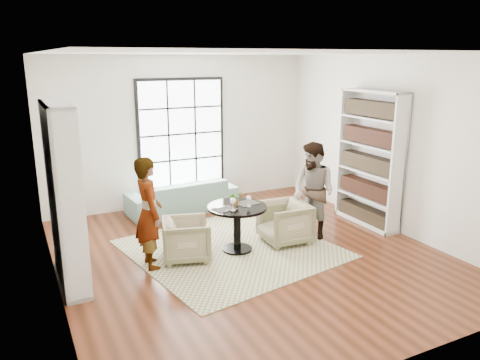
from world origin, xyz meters
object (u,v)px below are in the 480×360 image
person_left (149,213)px  wine_glass_left (233,201)px  sofa (182,196)px  flower_centerpiece (235,199)px  pedestal_table (237,218)px  wine_glass_right (249,199)px  armchair_right (284,223)px  armchair_left (187,239)px  person_right (313,191)px

person_left → wine_glass_left: 1.24m
sofa → flower_centerpiece: size_ratio=9.31×
flower_centerpiece → wine_glass_left: bearing=-123.5°
pedestal_table → wine_glass_right: (0.15, -0.09, 0.33)m
armchair_right → person_left: (-2.21, 0.08, 0.47)m
person_left → armchair_left: bearing=-88.5°
person_left → flower_centerpiece: 1.34m
pedestal_table → flower_centerpiece: (-0.03, 0.02, 0.31)m
sofa → wine_glass_left: (-0.05, -2.40, 0.56)m
wine_glass_right → armchair_right: bearing=4.8°
pedestal_table → flower_centerpiece: flower_centerpiece is taller
armchair_right → person_right: person_right is taller
pedestal_table → wine_glass_left: wine_glass_left is taller
flower_centerpiece → wine_glass_right: bearing=-33.1°
wine_glass_right → wine_glass_left: bearing=-167.2°
armchair_left → person_right: (2.21, -0.08, 0.49)m
sofa → flower_centerpiece: 2.28m
wine_glass_right → person_left: bearing=174.7°
person_left → wine_glass_right: (1.52, -0.14, 0.05)m
sofa → armchair_right: armchair_right is taller
armchair_left → flower_centerpiece: flower_centerpiece is taller
pedestal_table → sofa: (-0.10, 2.24, -0.22)m
sofa → person_left: bearing=55.4°
wine_glass_left → wine_glass_right: 0.31m
person_left → flower_centerpiece: person_left is taller
pedestal_table → flower_centerpiece: bearing=136.5°
armchair_left → armchair_right: 1.66m
armchair_right → person_right: 0.72m
flower_centerpiece → person_left: bearing=179.0°
armchair_right → flower_centerpiece: 1.01m
pedestal_table → person_right: size_ratio=0.57×
wine_glass_left → person_left: bearing=170.3°
flower_centerpiece → sofa: bearing=92.0°
armchair_right → person_left: size_ratio=0.46×
wine_glass_left → armchair_right: bearing=7.3°
sofa → armchair_left: bearing=67.3°
armchair_right → wine_glass_right: bearing=-81.2°
armchair_left → person_right: person_right is taller
armchair_left → pedestal_table: bearing=-77.9°
person_left → person_right: size_ratio=1.01×
wine_glass_left → flower_centerpiece: (0.12, 0.19, -0.03)m
person_left → wine_glass_right: 1.53m
wine_glass_right → flower_centerpiece: (-0.18, 0.12, -0.01)m
person_left → wine_glass_right: size_ratio=9.31×
wine_glass_left → flower_centerpiece: bearing=56.5°
person_right → wine_glass_right: person_right is taller
armchair_left → person_right: 2.26m
sofa → person_right: person_right is taller
person_left → sofa: bearing=-28.5°
sofa → wine_glass_right: wine_glass_right is taller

